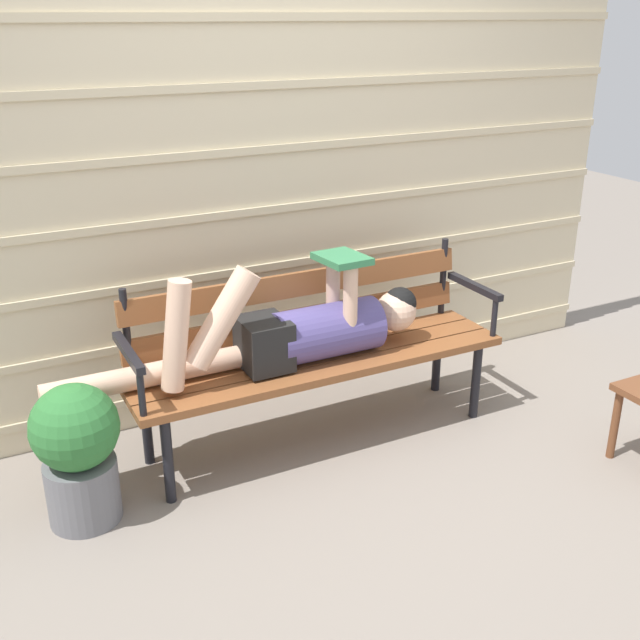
# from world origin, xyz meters

# --- Properties ---
(ground_plane) EXTENTS (12.00, 12.00, 0.00)m
(ground_plane) POSITION_xyz_m (0.00, 0.00, 0.00)
(ground_plane) COLOR gray
(house_siding) EXTENTS (4.02, 0.08, 2.27)m
(house_siding) POSITION_xyz_m (0.00, 0.69, 1.13)
(house_siding) COLOR beige
(house_siding) RESTS_ON ground
(park_bench) EXTENTS (1.75, 0.43, 0.81)m
(park_bench) POSITION_xyz_m (0.00, 0.23, 0.46)
(park_bench) COLOR brown
(park_bench) RESTS_ON ground
(reclining_person) EXTENTS (1.69, 0.26, 0.51)m
(reclining_person) POSITION_xyz_m (-0.12, 0.16, 0.57)
(reclining_person) COLOR #514784
(potted_plant) EXTENTS (0.34, 0.34, 0.58)m
(potted_plant) POSITION_xyz_m (-1.10, 0.04, 0.31)
(potted_plant) COLOR slate
(potted_plant) RESTS_ON ground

